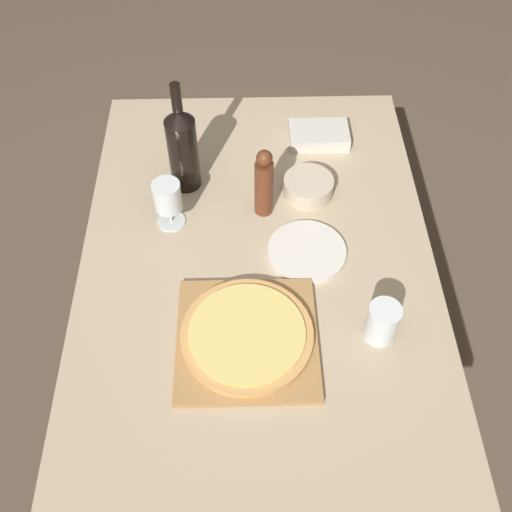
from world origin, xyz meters
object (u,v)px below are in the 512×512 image
(pizza, at_px, (247,335))
(wine_glass, at_px, (167,198))
(wine_bottle, at_px, (183,147))
(pepper_mill, at_px, (264,184))
(small_bowl, at_px, (308,187))

(pizza, height_order, wine_glass, wine_glass)
(wine_bottle, height_order, pepper_mill, wine_bottle)
(pizza, xyz_separation_m, pepper_mill, (0.05, 0.43, 0.08))
(small_bowl, bearing_deg, wine_glass, -165.63)
(wine_bottle, distance_m, pepper_mill, 0.25)
(pepper_mill, relative_size, small_bowl, 1.54)
(pepper_mill, bearing_deg, small_bowl, 25.56)
(pizza, height_order, wine_bottle, wine_bottle)
(wine_glass, xyz_separation_m, small_bowl, (0.39, 0.10, -0.07))
(wine_bottle, xyz_separation_m, small_bowl, (0.35, -0.05, -0.11))
(pepper_mill, bearing_deg, wine_glass, -171.78)
(pizza, relative_size, wine_glass, 2.19)
(pizza, xyz_separation_m, wine_bottle, (-0.17, 0.54, 0.11))
(wine_bottle, bearing_deg, wine_glass, -103.74)
(pizza, bearing_deg, wine_bottle, 107.50)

